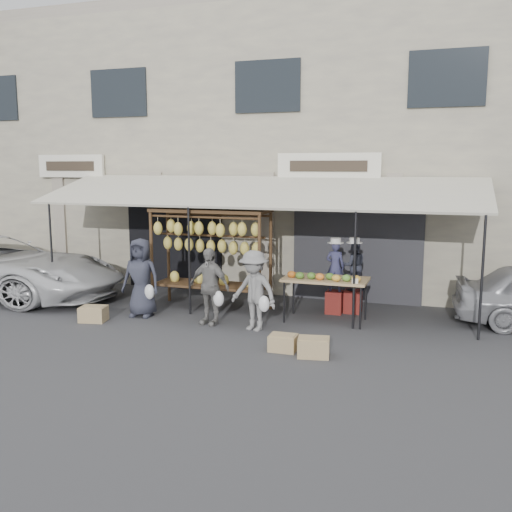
# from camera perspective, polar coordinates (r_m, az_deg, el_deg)

# --- Properties ---
(ground_plane) EXTENTS (90.00, 90.00, 0.00)m
(ground_plane) POSITION_cam_1_polar(r_m,az_deg,el_deg) (11.01, -4.39, -7.68)
(ground_plane) COLOR #2D2D30
(shophouse) EXTENTS (24.00, 6.15, 7.30)m
(shophouse) POSITION_cam_1_polar(r_m,az_deg,el_deg) (16.73, 4.28, 10.67)
(shophouse) COLOR #B2A98C
(shophouse) RESTS_ON ground_plane
(awning) EXTENTS (10.00, 2.35, 2.92)m
(awning) POSITION_cam_1_polar(r_m,az_deg,el_deg) (12.69, -0.47, 6.37)
(awning) COLOR #B8B39F
(awning) RESTS_ON ground_plane
(banana_rack) EXTENTS (2.60, 0.90, 2.24)m
(banana_rack) POSITION_cam_1_polar(r_m,az_deg,el_deg) (12.46, -4.64, 1.67)
(banana_rack) COLOR black
(banana_rack) RESTS_ON ground_plane
(produce_table) EXTENTS (1.70, 0.90, 1.04)m
(produce_table) POSITION_cam_1_polar(r_m,az_deg,el_deg) (11.62, 6.93, -2.37)
(produce_table) COLOR tan
(produce_table) RESTS_ON ground_plane
(vendor_left) EXTENTS (0.39, 0.26, 1.08)m
(vendor_left) POSITION_cam_1_polar(r_m,az_deg,el_deg) (12.31, 7.92, -1.04)
(vendor_left) COLOR #34355B
(vendor_left) RESTS_ON stool_left
(vendor_right) EXTENTS (0.62, 0.55, 1.07)m
(vendor_right) POSITION_cam_1_polar(r_m,az_deg,el_deg) (12.41, 9.76, -0.97)
(vendor_right) COLOR #242732
(vendor_right) RESTS_ON stool_right
(customer_left) EXTENTS (0.85, 0.59, 1.66)m
(customer_left) POSITION_cam_1_polar(r_m,az_deg,el_deg) (12.24, -11.43, -2.13)
(customer_left) COLOR #2B2D3A
(customer_left) RESTS_ON ground_plane
(customer_mid) EXTENTS (0.97, 0.55, 1.55)m
(customer_mid) POSITION_cam_1_polar(r_m,az_deg,el_deg) (11.44, -4.70, -3.03)
(customer_mid) COLOR slate
(customer_mid) RESTS_ON ground_plane
(customer_right) EXTENTS (1.14, 0.86, 1.56)m
(customer_right) POSITION_cam_1_polar(r_m,az_deg,el_deg) (10.98, -0.20, -3.49)
(customer_right) COLOR slate
(customer_right) RESTS_ON ground_plane
(stool_left) EXTENTS (0.41, 0.41, 0.49)m
(stool_left) POSITION_cam_1_polar(r_m,az_deg,el_deg) (12.47, 7.84, -4.59)
(stool_left) COLOR maroon
(stool_left) RESTS_ON ground_plane
(stool_right) EXTENTS (0.39, 0.39, 0.50)m
(stool_right) POSITION_cam_1_polar(r_m,az_deg,el_deg) (12.57, 9.66, -4.49)
(stool_right) COLOR maroon
(stool_right) RESTS_ON ground_plane
(crate_near_a) EXTENTS (0.47, 0.36, 0.28)m
(crate_near_a) POSITION_cam_1_polar(r_m,az_deg,el_deg) (9.95, 2.73, -8.67)
(crate_near_a) COLOR tan
(crate_near_a) RESTS_ON ground_plane
(crate_near_b) EXTENTS (0.58, 0.48, 0.31)m
(crate_near_b) POSITION_cam_1_polar(r_m,az_deg,el_deg) (9.70, 5.78, -9.07)
(crate_near_b) COLOR tan
(crate_near_b) RESTS_ON ground_plane
(crate_far) EXTENTS (0.58, 0.49, 0.31)m
(crate_far) POSITION_cam_1_polar(r_m,az_deg,el_deg) (12.20, -15.95, -5.59)
(crate_far) COLOR tan
(crate_far) RESTS_ON ground_plane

